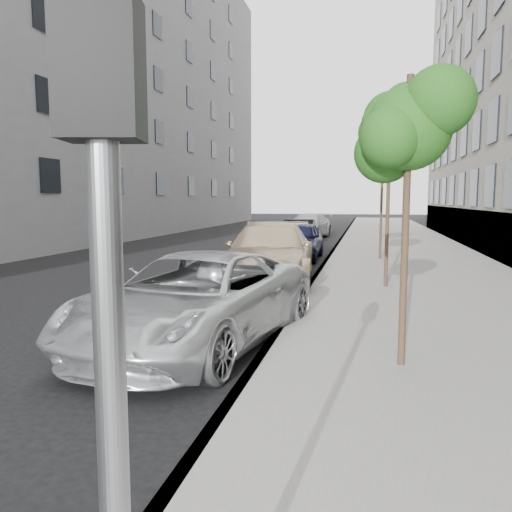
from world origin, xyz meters
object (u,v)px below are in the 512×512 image
(sedan_blue, at_px, (298,240))
(sedan_black, at_px, (299,233))
(tree_near, at_px, (411,128))
(minivan, at_px, (197,299))
(tree_mid, at_px, (391,119))
(suv, at_px, (270,253))
(sedan_rear, at_px, (308,226))
(signal_pole, at_px, (109,333))
(tree_far, at_px, (384,150))

(sedan_blue, xyz_separation_m, sedan_black, (-0.66, 5.07, -0.06))
(tree_near, bearing_deg, minivan, 166.89)
(tree_mid, distance_m, sedan_blue, 8.43)
(suv, relative_size, sedan_rear, 1.13)
(tree_mid, relative_size, sedan_blue, 1.15)
(sedan_black, bearing_deg, tree_mid, -73.19)
(sedan_blue, relative_size, sedan_black, 1.05)
(suv, xyz_separation_m, sedan_black, (-0.66, 11.12, -0.17))
(signal_pole, relative_size, sedan_blue, 0.66)
(tree_mid, distance_m, signal_pole, 12.56)
(suv, bearing_deg, tree_near, -70.69)
(minivan, bearing_deg, sedan_black, 101.83)
(minivan, bearing_deg, tree_near, -3.45)
(signal_pole, height_order, sedan_black, signal_pole)
(tree_far, distance_m, suv, 7.51)
(tree_mid, height_order, sedan_black, tree_mid)
(tree_near, distance_m, tree_mid, 6.60)
(tree_near, height_order, sedan_black, tree_near)
(signal_pole, xyz_separation_m, suv, (-2.00, 12.96, -1.16))
(tree_near, distance_m, suv, 8.34)
(tree_near, relative_size, tree_far, 0.80)
(tree_near, relative_size, sedan_black, 0.93)
(tree_far, bearing_deg, sedan_rear, 110.12)
(tree_far, bearing_deg, sedan_black, 126.78)
(sedan_black, bearing_deg, signal_pole, -85.50)
(minivan, distance_m, sedan_rear, 23.78)
(signal_pole, height_order, sedan_rear, signal_pole)
(tree_mid, relative_size, sedan_black, 1.21)
(minivan, height_order, suv, suv)
(sedan_blue, bearing_deg, tree_far, -4.67)
(minivan, relative_size, sedan_blue, 1.22)
(minivan, relative_size, suv, 0.92)
(tree_far, height_order, suv, tree_far)
(signal_pole, xyz_separation_m, minivan, (-2.00, 6.52, -1.27))
(tree_near, relative_size, sedan_blue, 0.88)
(signal_pole, height_order, minivan, signal_pole)
(tree_mid, distance_m, sedan_black, 13.06)
(sedan_rear, bearing_deg, minivan, -79.00)
(minivan, xyz_separation_m, sedan_rear, (-0.90, 23.76, 0.00))
(tree_mid, bearing_deg, suv, 167.82)
(tree_near, relative_size, sedan_rear, 0.75)
(sedan_blue, xyz_separation_m, sedan_rear, (-0.90, 11.27, 0.00))
(signal_pole, distance_m, suv, 13.17)
(tree_near, xyz_separation_m, minivan, (-3.33, 0.77, -2.64))
(sedan_black, bearing_deg, tree_far, -55.04)
(suv, height_order, sedan_black, suv)
(sedan_black, distance_m, sedan_rear, 6.20)
(minivan, bearing_deg, tree_mid, 69.50)
(suv, height_order, sedan_blue, suv)
(tree_far, xyz_separation_m, signal_pole, (-1.32, -18.74, -2.29))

